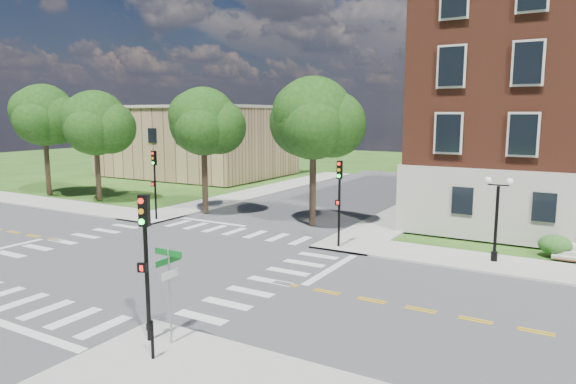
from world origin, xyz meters
The scene contains 19 objects.
ground centered at (0.00, 0.00, 0.00)m, with size 160.00×160.00×0.00m, color #264F16.
road_ew centered at (0.00, 0.00, 0.01)m, with size 90.00×12.00×0.01m, color #3D3D3F.
road_ns centered at (0.00, 0.00, 0.01)m, with size 12.00×90.00×0.01m, color #3D3D3F.
sidewalk_ne centered at (15.38, 15.38, 0.06)m, with size 34.00×34.00×0.12m.
sidewalk_nw centered at (-15.38, 15.38, 0.06)m, with size 34.00×34.00×0.12m.
crosswalk_east centered at (7.20, 0.00, 0.00)m, with size 2.20×10.20×0.02m, color silver, non-canonical shape.
stop_bar_east centered at (8.80, 3.00, 0.00)m, with size 0.40×5.50×0.00m, color silver.
secondary_building centered at (-22.00, 30.00, 4.28)m, with size 20.40×15.40×8.30m.
tree_a centered at (-23.39, 10.55, 7.32)m, with size 5.53×5.53×10.00m.
tree_b centered at (-16.97, 10.84, 6.67)m, with size 5.48×5.48×9.31m.
tree_c centered at (-5.36, 10.92, 6.87)m, with size 5.00×5.00×9.28m.
tree_d centered at (3.58, 11.11, 7.15)m, with size 5.39×5.39×9.75m.
traffic_signal_se centered at (7.14, -7.34, 3.19)m, with size 0.38×0.45×4.80m.
traffic_signal_ne centered at (7.46, 6.78, 3.19)m, with size 0.37×0.44×4.80m.
traffic_signal_nw centered at (-6.78, 7.21, 3.19)m, with size 0.32×0.35×4.80m.
twin_lamp_west centered at (15.43, 8.06, 2.52)m, with size 1.36×0.36×4.23m.
street_sign_pole centered at (7.92, -7.12, 2.31)m, with size 1.10×1.10×3.10m.
push_button_post centered at (8.16, -8.22, 0.80)m, with size 0.14×0.21×1.20m.
fire_hydrant centered at (-8.41, 7.82, 0.46)m, with size 0.35×0.35×0.75m.
Camera 1 is at (18.98, -18.74, 7.42)m, focal length 32.00 mm.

